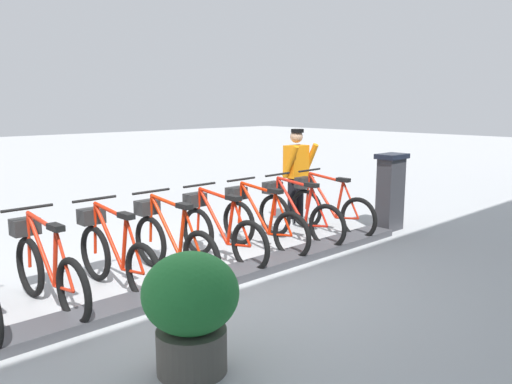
{
  "coord_description": "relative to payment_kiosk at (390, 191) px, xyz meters",
  "views": [
    {
      "loc": [
        -4.52,
        3.6,
        2.1
      ],
      "look_at": [
        0.5,
        -1.12,
        0.9
      ],
      "focal_mm": 35.91,
      "sensor_mm": 36.0,
      "label": 1
    }
  ],
  "objects": [
    {
      "name": "ground_plane",
      "position": [
        -0.05,
        3.76,
        -0.67
      ],
      "size": [
        60.0,
        60.0,
        0.0
      ],
      "primitive_type": "plane",
      "color": "#AFB1B4"
    },
    {
      "name": "dock_rail_base",
      "position": [
        -0.05,
        3.76,
        -0.62
      ],
      "size": [
        0.44,
        6.87,
        0.1
      ],
      "primitive_type": "cube",
      "color": "#47474C",
      "rests_on": "ground"
    },
    {
      "name": "payment_kiosk",
      "position": [
        0.0,
        0.0,
        0.0
      ],
      "size": [
        0.36,
        0.52,
        1.28
      ],
      "color": "#38383D",
      "rests_on": "ground"
    },
    {
      "name": "bike_docked_0",
      "position": [
        0.57,
        0.93,
        -0.24
      ],
      "size": [
        1.72,
        0.54,
        1.02
      ],
      "color": "black",
      "rests_on": "ground"
    },
    {
      "name": "bike_docked_1",
      "position": [
        0.57,
        1.69,
        -0.24
      ],
      "size": [
        1.72,
        0.54,
        1.02
      ],
      "color": "black",
      "rests_on": "ground"
    },
    {
      "name": "bike_docked_2",
      "position": [
        0.57,
        2.45,
        -0.24
      ],
      "size": [
        1.72,
        0.54,
        1.02
      ],
      "color": "black",
      "rests_on": "ground"
    },
    {
      "name": "bike_docked_3",
      "position": [
        0.57,
        3.2,
        -0.24
      ],
      "size": [
        1.72,
        0.54,
        1.02
      ],
      "color": "black",
      "rests_on": "ground"
    },
    {
      "name": "bike_docked_4",
      "position": [
        0.57,
        3.96,
        -0.24
      ],
      "size": [
        1.72,
        0.54,
        1.02
      ],
      "color": "black",
      "rests_on": "ground"
    },
    {
      "name": "bike_docked_5",
      "position": [
        0.57,
        4.72,
        -0.24
      ],
      "size": [
        1.72,
        0.54,
        1.02
      ],
      "color": "black",
      "rests_on": "ground"
    },
    {
      "name": "bike_docked_6",
      "position": [
        0.57,
        5.48,
        -0.24
      ],
      "size": [
        1.72,
        0.54,
        1.02
      ],
      "color": "black",
      "rests_on": "ground"
    },
    {
      "name": "worker_near_rack",
      "position": [
        1.39,
        0.79,
        0.24
      ],
      "size": [
        0.46,
        0.63,
        1.66
      ],
      "color": "white",
      "rests_on": "ground"
    },
    {
      "name": "planter_bush",
      "position": [
        -1.49,
        5.15,
        -0.12
      ],
      "size": [
        0.76,
        0.76,
        0.97
      ],
      "color": "#59544C",
      "rests_on": "ground"
    }
  ]
}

